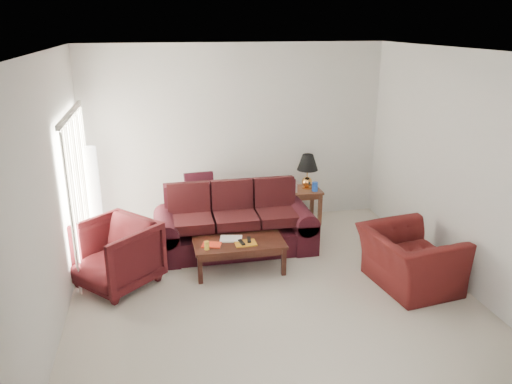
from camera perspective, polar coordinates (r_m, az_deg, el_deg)
floor at (r=6.64m, az=1.51°, el=-10.97°), size 5.00×5.00×0.00m
blinds at (r=7.33m, az=-19.61°, el=0.10°), size 0.10×2.00×2.16m
sofa at (r=7.50m, az=-2.48°, el=-3.20°), size 2.43×1.13×0.98m
throw_pillow at (r=8.15m, az=-6.50°, el=0.63°), size 0.48×0.27×0.48m
end_table at (r=8.67m, az=5.46°, el=-1.51°), size 0.55×0.55×0.59m
table_lamp at (r=8.53m, az=5.89°, el=2.34°), size 0.41×0.41×0.60m
clock at (r=8.34m, az=4.28°, el=0.33°), size 0.14×0.08×0.13m
blue_canister at (r=8.46m, az=6.75°, el=0.61°), size 0.11×0.11×0.16m
picture_frame at (r=8.69m, az=4.31°, el=1.22°), size 0.20×0.21×0.05m
floor_lamp at (r=8.11m, az=-18.08°, el=-0.27°), size 0.28×0.28×1.55m
armchair_left at (r=6.78m, az=-15.83°, el=-6.89°), size 1.34×1.34×0.87m
armchair_right at (r=6.84m, az=17.13°, el=-7.35°), size 1.17×1.29×0.76m
coffee_table at (r=6.99m, az=-1.92°, el=-7.31°), size 1.36×0.89×0.44m
magazine_red at (r=6.81m, az=-5.10°, el=-6.03°), size 0.30×0.25×0.01m
magazine_white at (r=6.97m, az=-2.87°, el=-5.35°), size 0.34×0.29×0.02m
magazine_orange at (r=6.83m, az=-1.20°, el=-5.87°), size 0.29×0.22×0.02m
remote_a at (r=6.81m, az=-1.65°, el=-5.76°), size 0.08×0.18×0.02m
remote_b at (r=6.89m, az=-0.80°, el=-5.46°), size 0.07×0.18×0.02m
yellow_glass at (r=6.68m, az=-5.65°, el=-6.10°), size 0.08×0.08×0.11m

